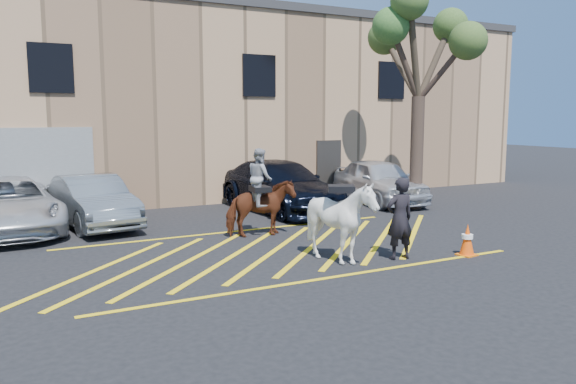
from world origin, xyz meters
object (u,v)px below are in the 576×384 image
car_white_suv (379,181)px  traffic_cone (467,240)px  tree (420,38)px  handler (400,218)px  saddled_white (341,221)px  mounted_bay (260,201)px  car_white_pickup (8,205)px  car_silver_sedan (93,201)px  car_blue_suv (280,186)px

car_white_suv → traffic_cone: 7.91m
car_white_suv → tree: tree is taller
handler → saddled_white: handler is taller
handler → traffic_cone: (1.57, -0.47, -0.55)m
mounted_bay → traffic_cone: size_ratio=3.19×
car_white_pickup → car_white_suv: bearing=-4.8°
car_silver_sedan → traffic_cone: (6.99, -7.48, -0.37)m
car_silver_sedan → car_white_suv: (9.98, -0.17, 0.07)m
saddled_white → tree: (6.18, 4.84, 4.78)m
car_silver_sedan → car_blue_suv: size_ratio=0.78×
car_white_pickup → traffic_cone: car_white_pickup is taller
handler → tree: (4.86, 5.17, 4.78)m
car_blue_suv → mounted_bay: size_ratio=2.45×
car_white_suv → saddled_white: size_ratio=2.18×
handler → car_white_pickup: bearing=-39.8°
car_white_pickup → traffic_cone: bearing=-43.1°
car_white_pickup → car_silver_sedan: 2.17m
car_white_pickup → handler: size_ratio=2.93×
handler → saddled_white: size_ratio=0.85×
traffic_cone → car_white_pickup: bearing=140.0°
car_white_suv → mounted_bay: 7.10m
car_blue_suv → car_white_suv: car_blue_suv is taller
car_white_pickup → car_silver_sedan: car_white_pickup is taller
car_white_suv → traffic_cone: size_ratio=6.46×
car_white_pickup → mounted_bay: size_ratio=2.30×
car_silver_sedan → car_white_suv: bearing=-8.3°
car_white_pickup → car_silver_sedan: (2.17, -0.20, -0.01)m
mounted_bay → car_white_suv: bearing=27.5°
car_white_suv → car_blue_suv: bearing=-173.4°
car_silver_sedan → traffic_cone: bearing=-54.3°
car_white_pickup → car_blue_suv: 8.16m
car_blue_suv → traffic_cone: size_ratio=7.81×
car_blue_suv → saddled_white: bearing=-109.7°
car_silver_sedan → car_white_suv: size_ratio=0.94×
car_blue_suv → car_white_pickup: bearing=174.4°
car_blue_suv → handler: handler is taller
handler → car_silver_sedan: bearing=-48.6°
car_white_pickup → saddled_white: size_ratio=2.48×
mounted_bay → traffic_cone: mounted_bay is taller
car_white_suv → tree: size_ratio=0.64×
saddled_white → tree: bearing=38.1°
car_blue_suv → mounted_bay: (-2.31, -3.37, 0.11)m
car_white_suv → handler: 8.23m
car_white_pickup → car_white_suv: car_white_suv is taller
car_blue_suv → saddled_white: size_ratio=2.64×
car_silver_sedan → traffic_cone: 10.25m
car_white_pickup → mounted_bay: bearing=-35.0°
car_blue_suv → car_silver_sedan: bearing=175.6°
handler → car_blue_suv: bearing=-91.0°
car_blue_suv → tree: size_ratio=0.78×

